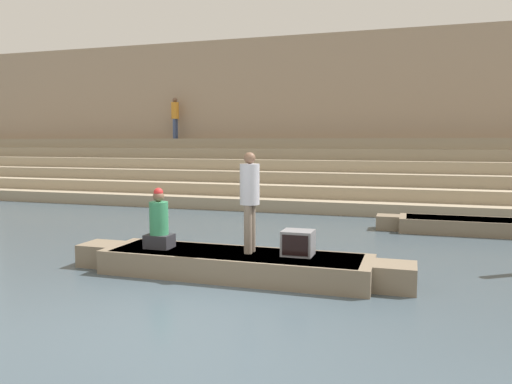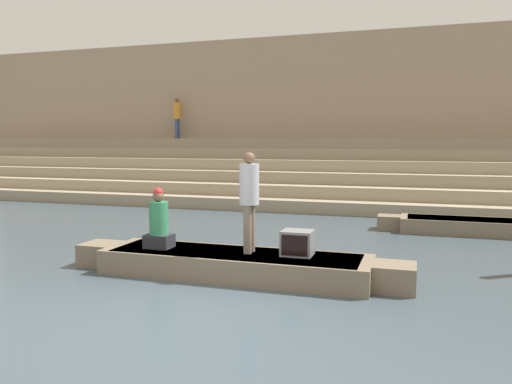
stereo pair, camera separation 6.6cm
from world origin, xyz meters
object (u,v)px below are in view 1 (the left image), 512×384
person_standing (250,195)px  tv_set (298,243)px  person_rowing (159,224)px  person_on_steps (175,115)px  moored_boat_shore (486,226)px  rowboat_main (234,263)px

person_standing → tv_set: person_standing is taller
person_rowing → person_on_steps: (-5.49, 11.66, 2.54)m
person_rowing → moored_boat_shore: bearing=52.3°
person_rowing → rowboat_main: bearing=11.5°
person_standing → person_rowing: bearing=-174.7°
person_rowing → tv_set: bearing=13.6°
rowboat_main → tv_set: bearing=4.4°
tv_set → rowboat_main: bearing=-171.6°
rowboat_main → person_standing: 1.18m
tv_set → moored_boat_shore: tv_set is taller
tv_set → person_on_steps: bearing=126.3°
rowboat_main → tv_set: size_ratio=11.64×
moored_boat_shore → person_on_steps: person_on_steps is taller
rowboat_main → person_rowing: 1.50m
person_rowing → person_on_steps: 13.13m
person_rowing → tv_set: (2.43, 0.17, -0.22)m
tv_set → person_on_steps: (-7.92, 11.49, 2.76)m
moored_boat_shore → person_rowing: bearing=-141.9°
person_standing → rowboat_main: bearing=-158.8°
person_rowing → person_on_steps: bearing=124.9°
person_on_steps → rowboat_main: bearing=-135.5°
person_standing → person_on_steps: bearing=122.2°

